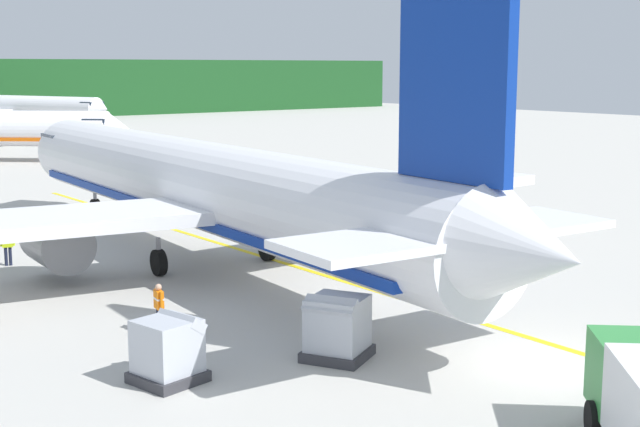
# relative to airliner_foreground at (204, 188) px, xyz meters

# --- Properties ---
(ground) EXTENTS (240.00, 320.00, 0.20)m
(ground) POSITION_rel_airliner_foreground_xyz_m (1.14, 30.50, -3.49)
(ground) COLOR #B7B5AD
(airliner_foreground) EXTENTS (34.61, 41.74, 11.90)m
(airliner_foreground) POSITION_rel_airliner_foreground_xyz_m (0.00, 0.00, 0.00)
(airliner_foreground) COLOR white
(airliner_foreground) RESTS_ON ground
(airliner_far_taxiway) EXTENTS (27.42, 32.63, 9.74)m
(airliner_far_taxiway) POSITION_rel_airliner_foreground_xyz_m (24.70, 95.91, -0.62)
(airliner_far_taxiway) COLOR white
(airliner_far_taxiway) RESTS_ON ground
(cargo_container_near) EXTENTS (2.00, 2.00, 1.90)m
(cargo_container_near) POSITION_rel_airliner_foreground_xyz_m (-8.27, -12.25, -2.50)
(cargo_container_near) COLOR #333338
(cargo_container_near) RESTS_ON ground
(cargo_container_mid) EXTENTS (2.42, 2.42, 2.01)m
(cargo_container_mid) POSITION_rel_airliner_foreground_xyz_m (-3.37, -13.54, -2.44)
(cargo_container_mid) COLOR #333338
(cargo_container_mid) RESTS_ON ground
(crew_marshaller) EXTENTS (0.30, 0.62, 1.63)m
(crew_marshaller) POSITION_rel_airliner_foreground_xyz_m (-6.35, -7.97, -2.43)
(crew_marshaller) COLOR #191E33
(crew_marshaller) RESTS_ON ground
(crew_loader_left) EXTENTS (0.63, 0.26, 1.65)m
(crew_loader_left) POSITION_rel_airliner_foreground_xyz_m (4.55, -5.16, -2.42)
(crew_loader_left) COLOR #191E33
(crew_loader_left) RESTS_ON ground
(crew_loader_right) EXTENTS (0.60, 0.37, 1.65)m
(crew_loader_right) POSITION_rel_airliner_foreground_xyz_m (-7.03, 4.94, -2.42)
(crew_loader_right) COLOR #191E33
(crew_loader_right) RESTS_ON ground
(apron_guide_line) EXTENTS (0.30, 60.00, 0.01)m
(apron_guide_line) POSITION_rel_airliner_foreground_xyz_m (2.80, -4.43, -3.39)
(apron_guide_line) COLOR yellow
(apron_guide_line) RESTS_ON ground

